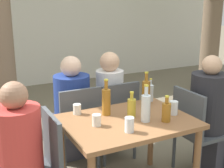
# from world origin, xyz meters

# --- Properties ---
(cafe_building_wall) EXTENTS (10.00, 0.08, 2.80)m
(cafe_building_wall) POSITION_xyz_m (0.00, 4.24, 1.40)
(cafe_building_wall) COLOR silver
(cafe_building_wall) RESTS_ON ground_plane
(dining_table_front) EXTENTS (1.12, 0.83, 0.75)m
(dining_table_front) POSITION_xyz_m (0.00, 0.00, 0.65)
(dining_table_front) COLOR brown
(dining_table_front) RESTS_ON ground_plane
(patio_chair_0) EXTENTS (0.44, 0.44, 0.91)m
(patio_chair_0) POSITION_xyz_m (-0.79, 0.00, 0.52)
(patio_chair_0) COLOR #474C51
(patio_chair_0) RESTS_ON ground_plane
(patio_chair_1) EXTENTS (0.44, 0.44, 0.91)m
(patio_chair_1) POSITION_xyz_m (0.79, 0.00, 0.52)
(patio_chair_1) COLOR #474C51
(patio_chair_1) RESTS_ON ground_plane
(patio_chair_2) EXTENTS (0.44, 0.44, 0.91)m
(patio_chair_2) POSITION_xyz_m (-0.22, 0.65, 0.52)
(patio_chair_2) COLOR #474C51
(patio_chair_2) RESTS_ON ground_plane
(patio_chair_3) EXTENTS (0.44, 0.44, 0.91)m
(patio_chair_3) POSITION_xyz_m (0.22, 0.65, 0.52)
(patio_chair_3) COLOR #474C51
(patio_chair_3) RESTS_ON ground_plane
(person_seated_0) EXTENTS (0.58, 0.36, 1.21)m
(person_seated_0) POSITION_xyz_m (-1.03, -0.00, 0.54)
(person_seated_0) COLOR #383842
(person_seated_0) RESTS_ON ground_plane
(person_seated_1) EXTENTS (0.59, 0.38, 1.24)m
(person_seated_1) POSITION_xyz_m (1.02, -0.00, 0.56)
(person_seated_1) COLOR #383842
(person_seated_1) RESTS_ON ground_plane
(person_seated_2) EXTENTS (0.38, 0.59, 1.20)m
(person_seated_2) POSITION_xyz_m (-0.22, 0.88, 0.55)
(person_seated_2) COLOR #383842
(person_seated_2) RESTS_ON ground_plane
(person_seated_3) EXTENTS (0.31, 0.55, 1.21)m
(person_seated_3) POSITION_xyz_m (0.22, 0.89, 0.54)
(person_seated_3) COLOR #383842
(person_seated_3) RESTS_ON ground_plane
(amber_bottle_0) EXTENTS (0.08, 0.08, 0.23)m
(amber_bottle_0) POSITION_xyz_m (0.27, -0.19, 0.84)
(amber_bottle_0) COLOR #9E661E
(amber_bottle_0) RESTS_ON dining_table_front
(oil_cruet_1) EXTENTS (0.08, 0.08, 0.23)m
(oil_cruet_1) POSITION_xyz_m (0.07, 0.04, 0.84)
(oil_cruet_1) COLOR gold
(oil_cruet_1) RESTS_ON dining_table_front
(amber_bottle_2) EXTENTS (0.08, 0.08, 0.33)m
(amber_bottle_2) POSITION_xyz_m (-0.11, 0.19, 0.88)
(amber_bottle_2) COLOR #9E661E
(amber_bottle_2) RESTS_ON dining_table_front
(water_bottle_3) EXTENTS (0.06, 0.06, 0.24)m
(water_bottle_3) POSITION_xyz_m (0.46, 0.34, 0.84)
(water_bottle_3) COLOR silver
(water_bottle_3) RESTS_ON dining_table_front
(amber_bottle_4) EXTENTS (0.08, 0.08, 0.33)m
(amber_bottle_4) POSITION_xyz_m (0.37, 0.29, 0.88)
(amber_bottle_4) COLOR #9E661E
(amber_bottle_4) RESTS_ON dining_table_front
(water_bottle_5) EXTENTS (0.08, 0.08, 0.33)m
(water_bottle_5) POSITION_xyz_m (0.12, -0.10, 0.87)
(water_bottle_5) COLOR silver
(water_bottle_5) RESTS_ON dining_table_front
(drinking_glass_0) EXTENTS (0.08, 0.08, 0.12)m
(drinking_glass_0) POSITION_xyz_m (-0.12, -0.23, 0.81)
(drinking_glass_0) COLOR white
(drinking_glass_0) RESTS_ON dining_table_front
(drinking_glass_1) EXTENTS (0.08, 0.08, 0.13)m
(drinking_glass_1) POSITION_xyz_m (0.44, -0.08, 0.81)
(drinking_glass_1) COLOR white
(drinking_glass_1) RESTS_ON dining_table_front
(drinking_glass_2) EXTENTS (0.07, 0.07, 0.09)m
(drinking_glass_2) POSITION_xyz_m (-0.34, 0.33, 0.79)
(drinking_glass_2) COLOR silver
(drinking_glass_2) RESTS_ON dining_table_front
(drinking_glass_3) EXTENTS (0.07, 0.07, 0.10)m
(drinking_glass_3) POSITION_xyz_m (-0.30, -0.00, 0.80)
(drinking_glass_3) COLOR silver
(drinking_glass_3) RESTS_ON dining_table_front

